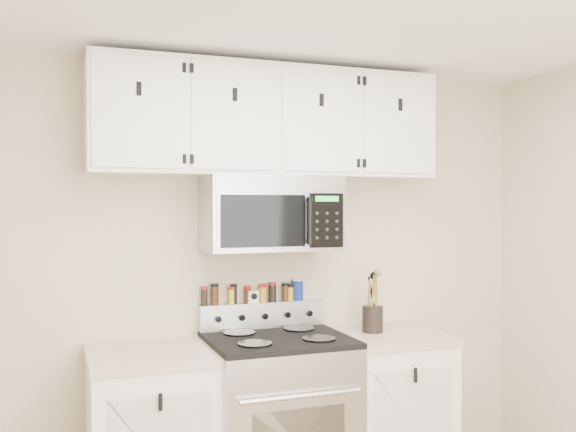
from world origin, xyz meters
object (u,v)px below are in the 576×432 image
object	(u,v)px
microwave	(271,213)
salt_canister	(297,290)
range	(278,420)
utensil_crock	(373,317)

from	to	relation	value
microwave	salt_canister	size ratio (longest dim) A/B	5.92
range	utensil_crock	xyz separation A→B (m)	(0.62, 0.07, 0.52)
range	utensil_crock	size ratio (longest dim) A/B	3.06
microwave	salt_canister	bearing A→B (deg)	35.02
range	microwave	world-z (taller)	microwave
microwave	salt_canister	world-z (taller)	microwave
salt_canister	utensil_crock	bearing A→B (deg)	-28.42
range	utensil_crock	world-z (taller)	utensil_crock
microwave	utensil_crock	xyz separation A→B (m)	(0.62, -0.06, -0.62)
microwave	range	bearing A→B (deg)	-90.23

